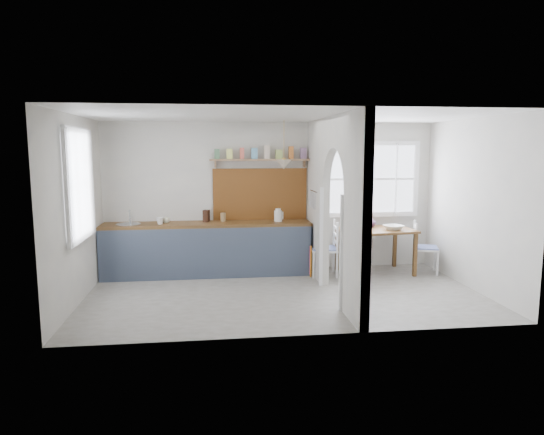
{
  "coord_description": "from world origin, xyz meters",
  "views": [
    {
      "loc": [
        -1.05,
        -6.86,
        2.13
      ],
      "look_at": [
        -0.17,
        0.21,
        1.12
      ],
      "focal_mm": 32.0,
      "sensor_mm": 36.0,
      "label": 1
    }
  ],
  "objects": [
    {
      "name": "jar",
      "position": [
        -0.86,
        1.45,
        0.97
      ],
      "size": [
        0.1,
        0.1,
        0.14
      ],
      "primitive_type": "cylinder",
      "rotation": [
        0.0,
        0.0,
        0.08
      ],
      "color": "#90744C",
      "rests_on": "counter"
    },
    {
      "name": "utensil_rail",
      "position": [
        0.61,
        0.9,
        1.45
      ],
      "size": [
        0.02,
        0.5,
        0.02
      ],
      "primitive_type": "cylinder",
      "rotation": [
        1.57,
        0.0,
        0.0
      ],
      "color": "#B4B9C4",
      "rests_on": "partition"
    },
    {
      "name": "partition",
      "position": [
        0.7,
        0.06,
        1.45
      ],
      "size": [
        0.12,
        3.2,
        2.6
      ],
      "color": "silver",
      "rests_on": "floor"
    },
    {
      "name": "knife_block",
      "position": [
        -1.15,
        1.43,
        1.0
      ],
      "size": [
        0.13,
        0.15,
        0.2
      ],
      "primitive_type": "cube",
      "rotation": [
        0.0,
        0.0,
        -0.31
      ],
      "color": "#371E10",
      "rests_on": "counter"
    },
    {
      "name": "pendant_lamp",
      "position": [
        0.15,
        1.15,
        1.88
      ],
      "size": [
        0.26,
        0.26,
        0.16
      ],
      "primitive_type": "cone",
      "color": "#ECE1C6",
      "rests_on": "ceiling"
    },
    {
      "name": "mug_a",
      "position": [
        -1.91,
        1.22,
        0.96
      ],
      "size": [
        0.14,
        0.14,
        0.12
      ],
      "primitive_type": "imported",
      "rotation": [
        0.0,
        0.0,
        0.12
      ],
      "color": "white",
      "rests_on": "counter"
    },
    {
      "name": "ceiling",
      "position": [
        0.0,
        0.0,
        2.6
      ],
      "size": [
        5.8,
        3.2,
        0.01
      ],
      "primitive_type": "cube",
      "color": "silver",
      "rests_on": "walls"
    },
    {
      "name": "shelf",
      "position": [
        -0.2,
        1.49,
        2.01
      ],
      "size": [
        1.75,
        0.2,
        0.21
      ],
      "color": "#A57A54",
      "rests_on": "walls"
    },
    {
      "name": "kitchen_window",
      "position": [
        -2.87,
        0.0,
        1.65
      ],
      "size": [
        0.1,
        1.16,
        1.5
      ],
      "primitive_type": null,
      "color": "white",
      "rests_on": "walls"
    },
    {
      "name": "bowl",
      "position": [
        2.01,
        0.94,
        0.81
      ],
      "size": [
        0.41,
        0.41,
        0.08
      ],
      "primitive_type": "imported",
      "rotation": [
        0.0,
        0.0,
        0.34
      ],
      "color": "white",
      "rests_on": "dining_table"
    },
    {
      "name": "kettle",
      "position": [
        0.08,
        1.32,
        1.01
      ],
      "size": [
        0.2,
        0.18,
        0.22
      ],
      "primitive_type": null,
      "rotation": [
        0.0,
        0.0,
        -0.18
      ],
      "color": "white",
      "rests_on": "counter"
    },
    {
      "name": "counter",
      "position": [
        -1.13,
        1.33,
        0.46
      ],
      "size": [
        3.5,
        0.6,
        0.9
      ],
      "color": "brown",
      "rests_on": "floor"
    },
    {
      "name": "vase",
      "position": [
        1.71,
        1.27,
        0.88
      ],
      "size": [
        0.24,
        0.24,
        0.2
      ],
      "primitive_type": "imported",
      "rotation": [
        0.0,
        0.0,
        0.28
      ],
      "color": "#4E3557",
      "rests_on": "dining_table"
    },
    {
      "name": "dining_table",
      "position": [
        1.74,
        1.05,
        0.39
      ],
      "size": [
        1.33,
        0.97,
        0.78
      ],
      "primitive_type": null,
      "rotation": [
        0.0,
        0.0,
        0.12
      ],
      "color": "brown",
      "rests_on": "floor"
    },
    {
      "name": "nook_window",
      "position": [
        1.8,
        1.56,
        1.6
      ],
      "size": [
        1.76,
        0.1,
        1.3
      ],
      "primitive_type": null,
      "color": "white",
      "rests_on": "walls"
    },
    {
      "name": "towel_magenta",
      "position": [
        0.58,
        0.99,
        0.28
      ],
      "size": [
        0.02,
        0.03,
        0.49
      ],
      "primitive_type": "cube",
      "color": "#C0267F",
      "rests_on": "counter"
    },
    {
      "name": "table_cup",
      "position": [
        1.55,
        0.94,
        0.82
      ],
      "size": [
        0.11,
        0.11,
        0.09
      ],
      "primitive_type": "imported",
      "rotation": [
        0.0,
        0.0,
        -0.08
      ],
      "color": "#5C8562",
      "rests_on": "dining_table"
    },
    {
      "name": "sink",
      "position": [
        -2.43,
        1.3,
        0.89
      ],
      "size": [
        0.4,
        0.4,
        0.02
      ],
      "primitive_type": "cylinder",
      "color": "#B4B9C4",
      "rests_on": "counter"
    },
    {
      "name": "chair_left",
      "position": [
        0.82,
        1.02,
        0.47
      ],
      "size": [
        0.47,
        0.47,
        0.94
      ],
      "primitive_type": null,
      "rotation": [
        0.0,
        0.0,
        -1.68
      ],
      "color": "white",
      "rests_on": "floor"
    },
    {
      "name": "chair_right",
      "position": [
        2.62,
        0.98,
        0.45
      ],
      "size": [
        0.52,
        0.52,
        0.89
      ],
      "primitive_type": null,
      "rotation": [
        0.0,
        0.0,
        1.24
      ],
      "color": "white",
      "rests_on": "floor"
    },
    {
      "name": "backsplash",
      "position": [
        -0.2,
        1.58,
        1.35
      ],
      "size": [
        1.65,
        0.03,
        0.9
      ],
      "primitive_type": "cube",
      "color": "brown",
      "rests_on": "walls"
    },
    {
      "name": "towel_orange",
      "position": [
        0.58,
        0.93,
        0.25
      ],
      "size": [
        0.02,
        0.03,
        0.56
      ],
      "primitive_type": "cube",
      "color": "orange",
      "rests_on": "counter"
    },
    {
      "name": "floor",
      "position": [
        0.0,
        0.0,
        0.0
      ],
      "size": [
        5.8,
        3.2,
        0.01
      ],
      "primitive_type": "cube",
      "color": "#9C9993",
      "rests_on": "ground"
    },
    {
      "name": "walls",
      "position": [
        0.0,
        0.0,
        1.3
      ],
      "size": [
        5.81,
        3.21,
        2.6
      ],
      "color": "silver",
      "rests_on": "floor"
    },
    {
      "name": "mug_b",
      "position": [
        -1.82,
        1.35,
        0.95
      ],
      "size": [
        0.16,
        0.16,
        0.1
      ],
      "primitive_type": "imported",
      "rotation": [
        0.0,
        0.0,
        0.33
      ],
      "color": "white",
      "rests_on": "counter"
    },
    {
      "name": "plate",
      "position": [
        1.39,
        0.94,
        0.78
      ],
      "size": [
        0.2,
        0.2,
        0.01
      ],
      "primitive_type": "cylinder",
      "rotation": [
        0.0,
        0.0,
        0.36
      ],
      "color": "black",
      "rests_on": "dining_table"
    }
  ]
}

